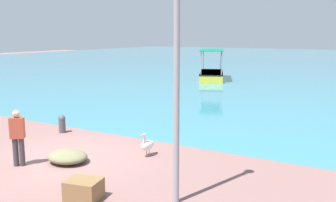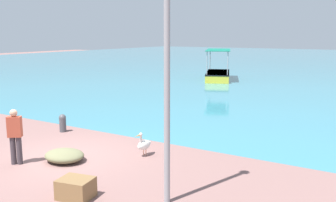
{
  "view_description": "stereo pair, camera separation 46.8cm",
  "coord_description": "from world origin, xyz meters",
  "px_view_note": "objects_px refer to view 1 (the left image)",
  "views": [
    {
      "loc": [
        8.47,
        -8.25,
        3.87
      ],
      "look_at": [
        1.07,
        4.68,
        1.2
      ],
      "focal_mm": 40.0,
      "sensor_mm": 36.0,
      "label": 1
    },
    {
      "loc": [
        8.87,
        -8.01,
        3.87
      ],
      "look_at": [
        1.07,
        4.68,
        1.2
      ],
      "focal_mm": 40.0,
      "sensor_mm": 36.0,
      "label": 2
    }
  ],
  "objects_px": {
    "mooring_bollard": "(62,123)",
    "cargo_crate": "(84,189)",
    "fishing_boat_outer": "(211,74)",
    "pelican": "(147,145)",
    "net_pile": "(68,157)",
    "lamp_post": "(177,51)",
    "fisherman_standing": "(18,136)"
  },
  "relations": [
    {
      "from": "lamp_post",
      "to": "cargo_crate",
      "type": "xyz_separation_m",
      "value": [
        -1.98,
        -0.94,
        -3.28
      ]
    },
    {
      "from": "lamp_post",
      "to": "mooring_bollard",
      "type": "xyz_separation_m",
      "value": [
        -6.92,
        3.24,
        -3.13
      ]
    },
    {
      "from": "lamp_post",
      "to": "net_pile",
      "type": "bearing_deg",
      "value": 169.63
    },
    {
      "from": "cargo_crate",
      "to": "fishing_boat_outer",
      "type": "bearing_deg",
      "value": 106.14
    },
    {
      "from": "pelican",
      "to": "mooring_bollard",
      "type": "relative_size",
      "value": 1.12
    },
    {
      "from": "net_pile",
      "to": "cargo_crate",
      "type": "bearing_deg",
      "value": -37.66
    },
    {
      "from": "fishing_boat_outer",
      "to": "lamp_post",
      "type": "distance_m",
      "value": 24.28
    },
    {
      "from": "pelican",
      "to": "fisherman_standing",
      "type": "distance_m",
      "value": 3.91
    },
    {
      "from": "fishing_boat_outer",
      "to": "net_pile",
      "type": "xyz_separation_m",
      "value": [
        4.56,
        -21.68,
        -0.33
      ]
    },
    {
      "from": "lamp_post",
      "to": "fisherman_standing",
      "type": "xyz_separation_m",
      "value": [
        -5.23,
        -0.16,
        -2.61
      ]
    },
    {
      "from": "pelican",
      "to": "net_pile",
      "type": "bearing_deg",
      "value": -136.04
    },
    {
      "from": "fisherman_standing",
      "to": "net_pile",
      "type": "relative_size",
      "value": 1.32
    },
    {
      "from": "lamp_post",
      "to": "net_pile",
      "type": "distance_m",
      "value": 5.41
    },
    {
      "from": "lamp_post",
      "to": "mooring_bollard",
      "type": "relative_size",
      "value": 8.8
    },
    {
      "from": "fisherman_standing",
      "to": "net_pile",
      "type": "xyz_separation_m",
      "value": [
        1.03,
        0.93,
        -0.72
      ]
    },
    {
      "from": "fishing_boat_outer",
      "to": "net_pile",
      "type": "distance_m",
      "value": 22.15
    },
    {
      "from": "pelican",
      "to": "lamp_post",
      "type": "xyz_separation_m",
      "value": [
        2.41,
        -2.49,
        3.14
      ]
    },
    {
      "from": "fisherman_standing",
      "to": "cargo_crate",
      "type": "xyz_separation_m",
      "value": [
        3.24,
        -0.78,
        -0.67
      ]
    },
    {
      "from": "mooring_bollard",
      "to": "fishing_boat_outer",
      "type": "bearing_deg",
      "value": 95.44
    },
    {
      "from": "fishing_boat_outer",
      "to": "pelican",
      "type": "bearing_deg",
      "value": -72.37
    },
    {
      "from": "pelican",
      "to": "fisherman_standing",
      "type": "height_order",
      "value": "fisherman_standing"
    },
    {
      "from": "fishing_boat_outer",
      "to": "mooring_bollard",
      "type": "height_order",
      "value": "fishing_boat_outer"
    },
    {
      "from": "pelican",
      "to": "mooring_bollard",
      "type": "xyz_separation_m",
      "value": [
        -4.51,
        0.75,
        0.01
      ]
    },
    {
      "from": "net_pile",
      "to": "fisherman_standing",
      "type": "bearing_deg",
      "value": -138.05
    },
    {
      "from": "fisherman_standing",
      "to": "cargo_crate",
      "type": "relative_size",
      "value": 2.13
    },
    {
      "from": "mooring_bollard",
      "to": "cargo_crate",
      "type": "height_order",
      "value": "mooring_bollard"
    },
    {
      "from": "pelican",
      "to": "cargo_crate",
      "type": "distance_m",
      "value": 3.46
    },
    {
      "from": "mooring_bollard",
      "to": "cargo_crate",
      "type": "distance_m",
      "value": 6.47
    },
    {
      "from": "fisherman_standing",
      "to": "cargo_crate",
      "type": "distance_m",
      "value": 3.4
    },
    {
      "from": "pelican",
      "to": "net_pile",
      "type": "distance_m",
      "value": 2.49
    },
    {
      "from": "fishing_boat_outer",
      "to": "cargo_crate",
      "type": "bearing_deg",
      "value": -73.86
    },
    {
      "from": "fishing_boat_outer",
      "to": "net_pile",
      "type": "height_order",
      "value": "fishing_boat_outer"
    }
  ]
}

